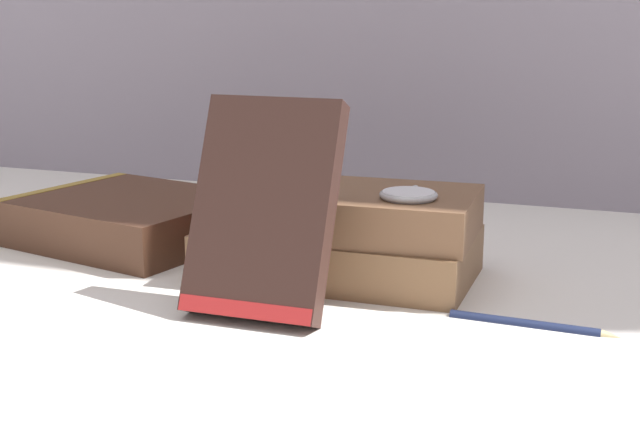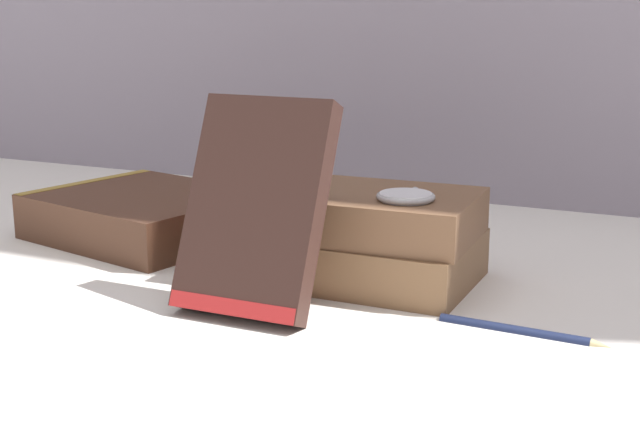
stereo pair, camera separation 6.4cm
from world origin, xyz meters
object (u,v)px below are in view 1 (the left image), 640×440
(book_flat_top, at_px, (344,211))
(book_side_left, at_px, (126,218))
(book_leaning_front, at_px, (263,215))
(pocket_watch, at_px, (409,195))
(reading_glasses, at_px, (304,231))
(fountain_pen, at_px, (533,320))
(book_flat_bottom, at_px, (336,253))

(book_flat_top, bearing_deg, book_side_left, 167.13)
(book_flat_top, relative_size, book_side_left, 0.92)
(book_leaning_front, bearing_deg, book_flat_top, 73.69)
(book_leaning_front, xyz_separation_m, pocket_watch, (0.09, 0.08, 0.00))
(reading_glasses, bearing_deg, book_flat_top, -53.18)
(pocket_watch, height_order, fountain_pen, pocket_watch)
(book_flat_bottom, height_order, book_side_left, book_side_left)
(pocket_watch, bearing_deg, reading_glasses, 134.59)
(book_flat_top, height_order, fountain_pen, book_flat_top)
(book_flat_top, height_order, book_side_left, book_flat_top)
(book_flat_bottom, height_order, book_leaning_front, book_leaning_front)
(book_side_left, distance_m, reading_glasses, 0.18)
(reading_glasses, relative_size, fountain_pen, 0.83)
(book_side_left, xyz_separation_m, pocket_watch, (0.30, -0.06, 0.06))
(book_leaning_front, distance_m, reading_glasses, 0.25)
(fountain_pen, bearing_deg, pocket_watch, 157.45)
(book_side_left, bearing_deg, book_flat_top, 2.36)
(book_side_left, height_order, pocket_watch, pocket_watch)
(book_flat_bottom, distance_m, fountain_pen, 0.19)
(book_flat_bottom, distance_m, book_leaning_front, 0.12)
(reading_glasses, bearing_deg, book_flat_bottom, -55.09)
(reading_glasses, bearing_deg, book_side_left, -147.72)
(book_leaning_front, relative_size, pocket_watch, 3.23)
(book_leaning_front, xyz_separation_m, reading_glasses, (-0.05, 0.23, -0.07))
(book_flat_top, bearing_deg, fountain_pen, -24.06)
(book_flat_top, height_order, reading_glasses, book_flat_top)
(book_side_left, distance_m, book_leaning_front, 0.26)
(fountain_pen, bearing_deg, book_flat_bottom, 160.86)
(book_side_left, bearing_deg, fountain_pen, -2.38)
(pocket_watch, bearing_deg, book_side_left, 168.37)
(fountain_pen, bearing_deg, book_leaning_front, -167.20)
(reading_glasses, xyz_separation_m, fountain_pen, (0.25, -0.19, 0.00))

